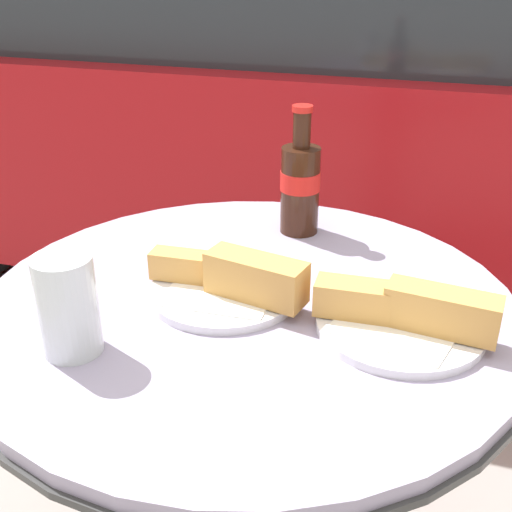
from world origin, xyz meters
TOP-DOWN VIEW (x-y plane):
  - bistro_table at (0.00, 0.00)m, footprint 0.78×0.78m
  - cola_bottle_left at (0.01, 0.26)m, footprint 0.07×0.07m
  - drinking_glass at (-0.17, -0.19)m, footprint 0.07×0.07m
  - lunch_plate_near at (0.22, -0.02)m, footprint 0.24×0.22m
  - lunch_plate_far at (-0.03, -0.00)m, footprint 0.24×0.22m
  - parked_car at (-0.24, 1.75)m, footprint 4.29×1.78m

SIDE VIEW (x-z plane):
  - bistro_table at x=0.00m, z-range 0.20..0.92m
  - parked_car at x=-0.24m, z-range -0.03..1.30m
  - lunch_plate_near at x=0.22m, z-range 0.72..0.79m
  - lunch_plate_far at x=-0.03m, z-range 0.72..0.79m
  - drinking_glass at x=-0.17m, z-range 0.72..0.85m
  - cola_bottle_left at x=0.01m, z-range 0.71..0.93m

